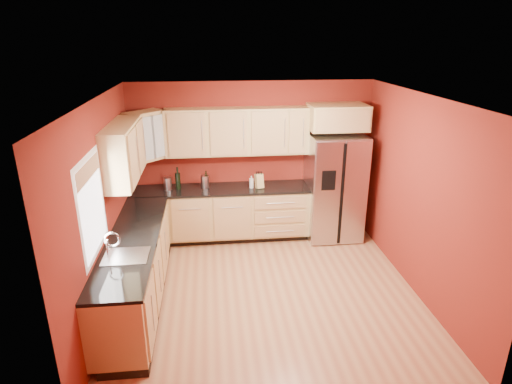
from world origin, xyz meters
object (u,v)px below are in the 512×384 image
(refrigerator, at_px, (334,187))
(soap_dispenser, at_px, (251,182))
(knife_block, at_px, (259,181))
(canister_left, at_px, (168,184))
(wine_bottle_a, at_px, (206,180))

(refrigerator, height_order, soap_dispenser, refrigerator)
(soap_dispenser, bearing_deg, knife_block, -5.24)
(canister_left, relative_size, wine_bottle_a, 0.72)
(refrigerator, relative_size, knife_block, 7.52)
(refrigerator, distance_m, knife_block, 1.28)
(knife_block, relative_size, soap_dispenser, 1.16)
(canister_left, distance_m, knife_block, 1.48)
(refrigerator, xyz_separation_m, wine_bottle_a, (-2.13, 0.09, 0.18))
(wine_bottle_a, height_order, soap_dispenser, wine_bottle_a)
(wine_bottle_a, distance_m, soap_dispenser, 0.74)
(canister_left, xyz_separation_m, wine_bottle_a, (0.62, 0.01, 0.04))
(wine_bottle_a, distance_m, knife_block, 0.86)
(refrigerator, bearing_deg, soap_dispenser, 179.18)
(refrigerator, distance_m, canister_left, 2.75)
(canister_left, relative_size, knife_block, 0.90)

